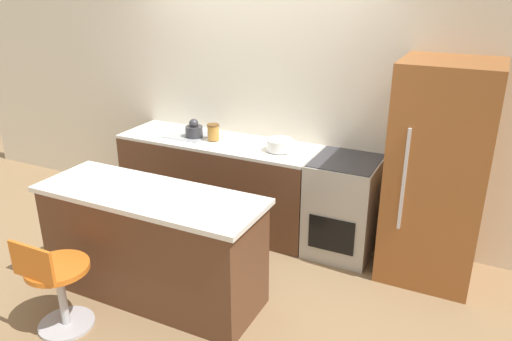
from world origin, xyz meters
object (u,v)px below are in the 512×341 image
(oven_range, at_px, (343,206))
(kettle, at_px, (194,130))
(refrigerator, at_px, (438,174))
(stool_chair, at_px, (57,285))
(mixing_bowl, at_px, (280,145))

(oven_range, relative_size, kettle, 4.88)
(oven_range, distance_m, refrigerator, 0.91)
(kettle, bearing_deg, refrigerator, -0.25)
(stool_chair, xyz_separation_m, mixing_bowl, (0.87, 1.97, 0.59))
(oven_range, relative_size, refrigerator, 0.49)
(oven_range, relative_size, stool_chair, 1.17)
(refrigerator, distance_m, stool_chair, 3.06)
(oven_range, height_order, stool_chair, oven_range)
(mixing_bowl, bearing_deg, stool_chair, -113.86)
(kettle, relative_size, mixing_bowl, 0.76)
(refrigerator, bearing_deg, kettle, 179.75)
(oven_range, xyz_separation_m, stool_chair, (-1.51, -1.99, -0.08))
(oven_range, height_order, kettle, kettle)
(refrigerator, relative_size, stool_chair, 2.37)
(kettle, bearing_deg, mixing_bowl, -0.00)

